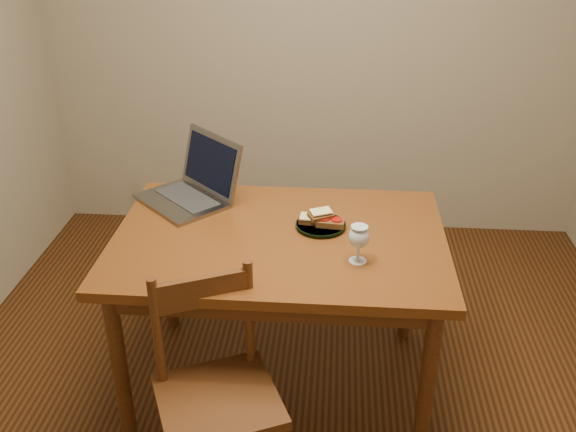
# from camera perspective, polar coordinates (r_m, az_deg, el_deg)

# --- Properties ---
(floor) EXTENTS (3.20, 3.20, 0.02)m
(floor) POSITION_cam_1_polar(r_m,az_deg,el_deg) (2.88, 0.84, -15.86)
(floor) COLOR black
(floor) RESTS_ON ground
(back_wall) EXTENTS (3.20, 0.02, 2.60)m
(back_wall) POSITION_cam_1_polar(r_m,az_deg,el_deg) (3.76, 2.69, 17.28)
(back_wall) COLOR gray
(back_wall) RESTS_ON floor
(table) EXTENTS (1.30, 0.90, 0.74)m
(table) POSITION_cam_1_polar(r_m,az_deg,el_deg) (2.55, -0.76, -3.41)
(table) COLOR #4F240D
(table) RESTS_ON floor
(chair) EXTENTS (0.52, 0.51, 0.43)m
(chair) POSITION_cam_1_polar(r_m,az_deg,el_deg) (2.25, -6.45, -14.65)
(chair) COLOR #3F1C0D
(chair) RESTS_ON floor
(plate) EXTENTS (0.20, 0.20, 0.02)m
(plate) POSITION_cam_1_polar(r_m,az_deg,el_deg) (2.57, 2.92, -0.86)
(plate) COLOR black
(plate) RESTS_ON table
(sandwich_cheese) EXTENTS (0.11, 0.07, 0.03)m
(sandwich_cheese) POSITION_cam_1_polar(r_m,az_deg,el_deg) (2.57, 2.19, -0.24)
(sandwich_cheese) COLOR #381E0C
(sandwich_cheese) RESTS_ON plate
(sandwich_tomato) EXTENTS (0.12, 0.08, 0.03)m
(sandwich_tomato) POSITION_cam_1_polar(r_m,az_deg,el_deg) (2.55, 3.79, -0.48)
(sandwich_tomato) COLOR #381E0C
(sandwich_tomato) RESTS_ON plate
(sandwich_top) EXTENTS (0.11, 0.10, 0.03)m
(sandwich_top) POSITION_cam_1_polar(r_m,az_deg,el_deg) (2.55, 2.95, 0.12)
(sandwich_top) COLOR #381E0C
(sandwich_top) RESTS_ON plate
(milk_glass) EXTENTS (0.08, 0.08, 0.15)m
(milk_glass) POSITION_cam_1_polar(r_m,az_deg,el_deg) (2.32, 6.29, -2.50)
(milk_glass) COLOR white
(milk_glass) RESTS_ON table
(laptop) EXTENTS (0.50, 0.50, 0.27)m
(laptop) POSITION_cam_1_polar(r_m,az_deg,el_deg) (2.81, -8.26, 2.92)
(laptop) COLOR slate
(laptop) RESTS_ON table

